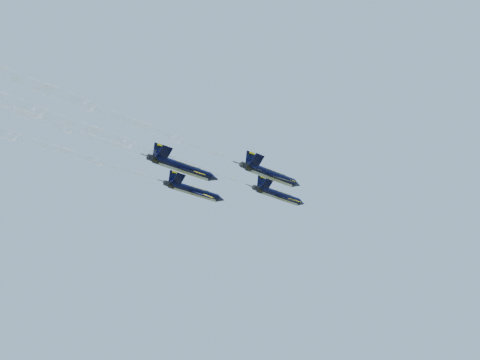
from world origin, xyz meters
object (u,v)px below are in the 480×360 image
Objects in this scene: jet_lead at (280,196)px; jet_right at (272,175)px; jet_slot at (184,168)px; jet_left at (195,192)px.

jet_right is at bearing -56.37° from jet_lead.
jet_right is 15.09m from jet_slot.
jet_right is at bearing 2.91° from jet_left.
jet_right is 1.00× the size of jet_slot.
jet_slot is (-9.20, -11.96, 0.00)m from jet_right.
jet_left and jet_right have the same top height.
jet_slot is at bearing -89.19° from jet_lead.
jet_lead and jet_left have the same top height.
jet_lead is 16.48m from jet_left.
jet_left is 1.00× the size of jet_right.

